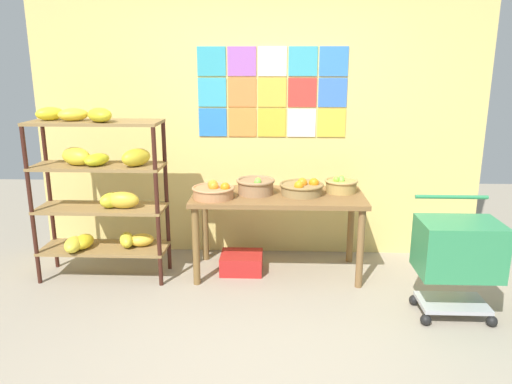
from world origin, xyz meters
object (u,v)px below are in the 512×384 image
object	(u,v)px
display_table	(278,205)
fruit_basket_back_right	(302,188)
fruit_basket_centre	(341,185)
produce_crate_under_table	(242,263)
banana_shelf_unit	(100,185)
fruit_basket_right	(255,186)
shopping_cart	(458,252)
fruit_basket_left	(214,191)

from	to	relation	value
display_table	fruit_basket_back_right	world-z (taller)	fruit_basket_back_right
fruit_basket_centre	produce_crate_under_table	xyz separation A→B (m)	(-0.88, -0.11, -0.71)
banana_shelf_unit	fruit_basket_centre	xyz separation A→B (m)	(2.07, 0.27, -0.05)
fruit_basket_right	fruit_basket_centre	world-z (taller)	fruit_basket_right
banana_shelf_unit	fruit_basket_right	size ratio (longest dim) A/B	4.43
banana_shelf_unit	fruit_basket_centre	bearing A→B (deg)	7.54
fruit_basket_back_right	produce_crate_under_table	distance (m)	0.88
fruit_basket_centre	display_table	bearing A→B (deg)	-167.87
fruit_basket_centre	shopping_cart	distance (m)	1.17
shopping_cart	fruit_basket_left	bearing A→B (deg)	164.47
produce_crate_under_table	fruit_basket_right	bearing A→B (deg)	4.33
produce_crate_under_table	banana_shelf_unit	bearing A→B (deg)	-172.13
shopping_cart	banana_shelf_unit	bearing A→B (deg)	171.00
produce_crate_under_table	shopping_cart	bearing A→B (deg)	-24.48
display_table	fruit_basket_centre	xyz separation A→B (m)	(0.56, 0.12, 0.16)
fruit_basket_back_right	fruit_basket_centre	bearing A→B (deg)	16.03
display_table	fruit_basket_centre	distance (m)	0.59
banana_shelf_unit	fruit_basket_left	world-z (taller)	banana_shelf_unit
display_table	fruit_basket_right	world-z (taller)	fruit_basket_right
fruit_basket_right	shopping_cart	size ratio (longest dim) A/B	0.39
fruit_basket_back_right	fruit_basket_centre	distance (m)	0.36
produce_crate_under_table	display_table	bearing A→B (deg)	-1.81
fruit_basket_left	fruit_basket_back_right	world-z (taller)	fruit_basket_left
fruit_basket_back_right	fruit_basket_right	xyz separation A→B (m)	(-0.41, 0.00, 0.02)
fruit_basket_left	fruit_basket_centre	bearing A→B (deg)	12.53
fruit_basket_left	produce_crate_under_table	xyz separation A→B (m)	(0.22, 0.14, -0.71)
produce_crate_under_table	fruit_basket_centre	bearing A→B (deg)	7.09
display_table	produce_crate_under_table	xyz separation A→B (m)	(-0.32, 0.01, -0.55)
fruit_basket_back_right	fruit_basket_right	world-z (taller)	fruit_basket_right
fruit_basket_left	fruit_basket_back_right	distance (m)	0.77
fruit_basket_centre	fruit_basket_right	bearing A→B (deg)	-172.45
fruit_basket_back_right	banana_shelf_unit	bearing A→B (deg)	-174.25
fruit_basket_back_right	display_table	bearing A→B (deg)	-174.66
fruit_basket_centre	fruit_basket_back_right	bearing A→B (deg)	-163.97
fruit_basket_back_right	shopping_cart	xyz separation A→B (m)	(1.10, -0.75, -0.28)
fruit_basket_right	banana_shelf_unit	bearing A→B (deg)	-172.47
banana_shelf_unit	display_table	world-z (taller)	banana_shelf_unit
fruit_basket_centre	produce_crate_under_table	bearing A→B (deg)	-172.91
banana_shelf_unit	fruit_basket_left	xyz separation A→B (m)	(0.97, 0.03, -0.05)
fruit_basket_left	fruit_basket_back_right	xyz separation A→B (m)	(0.76, 0.15, 0.00)
fruit_basket_right	produce_crate_under_table	world-z (taller)	fruit_basket_right
display_table	fruit_basket_left	size ratio (longest dim) A/B	4.12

